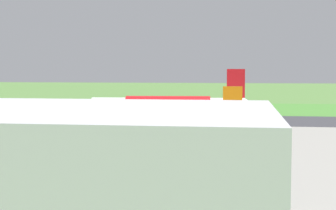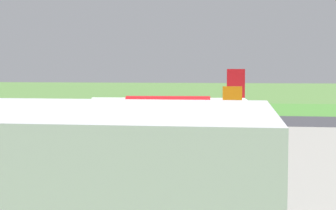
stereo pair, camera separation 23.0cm
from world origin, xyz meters
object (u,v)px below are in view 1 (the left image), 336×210
object	(u,v)px
airliner_main	(169,105)
traffic_cone_orange	(134,108)
airliner_parked_mid	(161,125)
service_truck_baggage	(29,120)
no_stopping_sign	(151,105)

from	to	relation	value
airliner_main	traffic_cone_orange	xyz separation A→B (m)	(19.43, -38.01, -4.08)
airliner_parked_mid	service_truck_baggage	world-z (taller)	airliner_parked_mid
no_stopping_sign	service_truck_baggage	bearing A→B (deg)	68.39
airliner_parked_mid	traffic_cone_orange	distance (m)	87.21
airliner_main	airliner_parked_mid	world-z (taller)	airliner_main
traffic_cone_orange	airliner_main	bearing A→B (deg)	117.07
traffic_cone_orange	service_truck_baggage	bearing A→B (deg)	73.66
airliner_parked_mid	airliner_main	bearing A→B (deg)	-84.21
airliner_main	airliner_parked_mid	xyz separation A→B (m)	(-4.64, 45.76, -1.07)
airliner_main	service_truck_baggage	world-z (taller)	airliner_main
airliner_main	traffic_cone_orange	distance (m)	42.88
airliner_parked_mid	traffic_cone_orange	xyz separation A→B (m)	(24.07, -83.77, -3.01)
airliner_main	traffic_cone_orange	world-z (taller)	airliner_main
service_truck_baggage	airliner_main	bearing A→B (deg)	-149.38
service_truck_baggage	traffic_cone_orange	xyz separation A→B (m)	(-17.56, -59.90, -1.13)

